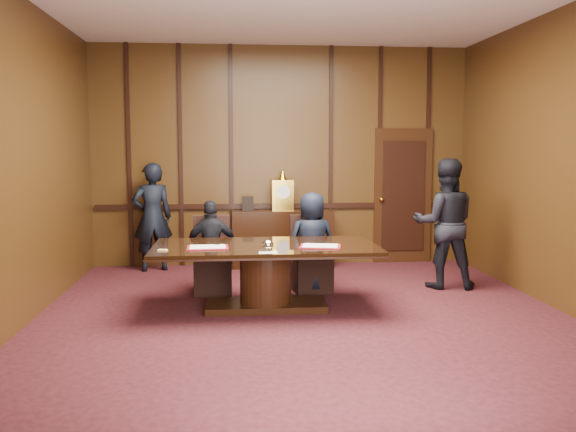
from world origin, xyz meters
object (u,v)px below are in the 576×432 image
object	(u,v)px
sideboard	(283,236)
signatory_right	(312,242)
witness_left	(152,217)
witness_right	(445,223)
conference_table	(266,266)
signatory_left	(212,247)

from	to	relation	value
sideboard	signatory_right	world-z (taller)	sideboard
witness_left	witness_right	bearing A→B (deg)	144.13
conference_table	witness_right	size ratio (longest dim) A/B	1.50
signatory_right	witness_left	xyz separation A→B (m)	(-2.25, 1.61, 0.17)
sideboard	conference_table	bearing A→B (deg)	-99.11
sideboard	witness_right	xyz separation A→B (m)	(2.05, -1.67, 0.39)
sideboard	signatory_right	distance (m)	1.79
signatory_right	witness_right	size ratio (longest dim) A/B	0.76
sideboard	witness_right	size ratio (longest dim) A/B	0.92
conference_table	signatory_right	distance (m)	1.04
conference_table	witness_right	xyz separation A→B (m)	(2.46, 0.90, 0.36)
witness_left	witness_right	world-z (taller)	witness_right
sideboard	signatory_left	xyz separation A→B (m)	(-1.06, -1.77, 0.12)
signatory_right	witness_left	bearing A→B (deg)	-45.90
signatory_right	witness_right	distance (m)	1.83
sideboard	signatory_right	size ratio (longest dim) A/B	1.21
sideboard	conference_table	distance (m)	2.60
witness_right	conference_table	bearing A→B (deg)	30.34
signatory_left	witness_right	xyz separation A→B (m)	(3.11, 0.10, 0.26)
witness_left	witness_right	size ratio (longest dim) A/B	0.95
witness_right	witness_left	bearing A→B (deg)	-10.10
signatory_left	sideboard	bearing A→B (deg)	-126.01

